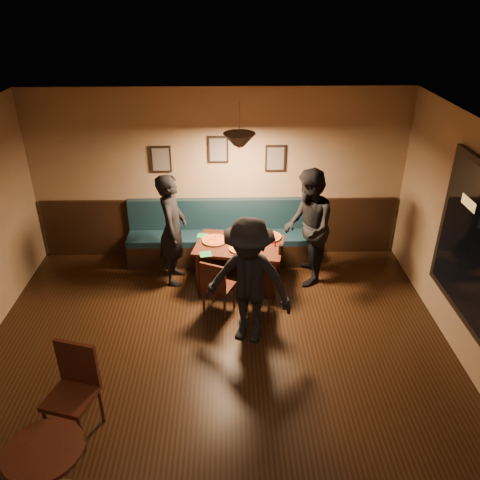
{
  "coord_description": "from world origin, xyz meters",
  "views": [
    {
      "loc": [
        0.16,
        -3.86,
        4.15
      ],
      "look_at": [
        0.31,
        2.14,
        0.95
      ],
      "focal_mm": 36.27,
      "sensor_mm": 36.0,
      "label": 1
    }
  ],
  "objects_px": {
    "dining_table": "(239,264)",
    "cafe_table": "(51,476)",
    "diner_right": "(308,228)",
    "booth_bench": "(220,234)",
    "cafe_chair_far": "(70,396)",
    "diner_left": "(173,230)",
    "chair_near_left": "(219,285)",
    "soda_glass": "(281,250)",
    "diner_front": "(249,282)",
    "tabasco_bottle": "(275,243)",
    "chair_near_right": "(257,288)"
  },
  "relations": [
    {
      "from": "dining_table",
      "to": "cafe_table",
      "type": "relative_size",
      "value": 1.83
    },
    {
      "from": "diner_right",
      "to": "cafe_table",
      "type": "xyz_separation_m",
      "value": [
        -2.75,
        -3.66,
        -0.55
      ]
    },
    {
      "from": "booth_bench",
      "to": "dining_table",
      "type": "xyz_separation_m",
      "value": [
        0.31,
        -0.71,
        -0.15
      ]
    },
    {
      "from": "cafe_chair_far",
      "to": "diner_left",
      "type": "bearing_deg",
      "value": -88.02
    },
    {
      "from": "booth_bench",
      "to": "cafe_chair_far",
      "type": "relative_size",
      "value": 2.95
    },
    {
      "from": "dining_table",
      "to": "cafe_table",
      "type": "height_order",
      "value": "cafe_table"
    },
    {
      "from": "cafe_table",
      "to": "cafe_chair_far",
      "type": "xyz_separation_m",
      "value": [
        -0.03,
        0.78,
        0.16
      ]
    },
    {
      "from": "diner_left",
      "to": "cafe_table",
      "type": "xyz_separation_m",
      "value": [
        -0.73,
        -3.7,
        -0.52
      ]
    },
    {
      "from": "chair_near_left",
      "to": "soda_glass",
      "type": "height_order",
      "value": "chair_near_left"
    },
    {
      "from": "booth_bench",
      "to": "cafe_chair_far",
      "type": "height_order",
      "value": "cafe_chair_far"
    },
    {
      "from": "chair_near_left",
      "to": "diner_right",
      "type": "xyz_separation_m",
      "value": [
        1.33,
        0.8,
        0.48
      ]
    },
    {
      "from": "diner_front",
      "to": "soda_glass",
      "type": "bearing_deg",
      "value": 84.15
    },
    {
      "from": "tabasco_bottle",
      "to": "chair_near_right",
      "type": "bearing_deg",
      "value": -112.37
    },
    {
      "from": "dining_table",
      "to": "tabasco_bottle",
      "type": "height_order",
      "value": "tabasco_bottle"
    },
    {
      "from": "diner_right",
      "to": "cafe_chair_far",
      "type": "bearing_deg",
      "value": -43.0
    },
    {
      "from": "dining_table",
      "to": "diner_left",
      "type": "bearing_deg",
      "value": -176.79
    },
    {
      "from": "diner_front",
      "to": "cafe_chair_far",
      "type": "distance_m",
      "value": 2.39
    },
    {
      "from": "diner_right",
      "to": "cafe_chair_far",
      "type": "relative_size",
      "value": 1.78
    },
    {
      "from": "chair_near_left",
      "to": "dining_table",
      "type": "bearing_deg",
      "value": 91.55
    },
    {
      "from": "chair_near_left",
      "to": "diner_front",
      "type": "bearing_deg",
      "value": -32.03
    },
    {
      "from": "booth_bench",
      "to": "tabasco_bottle",
      "type": "bearing_deg",
      "value": -43.15
    },
    {
      "from": "chair_near_left",
      "to": "soda_glass",
      "type": "relative_size",
      "value": 5.81
    },
    {
      "from": "dining_table",
      "to": "chair_near_left",
      "type": "xyz_separation_m",
      "value": [
        -0.3,
        -0.71,
        0.08
      ]
    },
    {
      "from": "dining_table",
      "to": "cafe_table",
      "type": "xyz_separation_m",
      "value": [
        -1.73,
        -3.57,
        0.01
      ]
    },
    {
      "from": "cafe_table",
      "to": "diner_right",
      "type": "bearing_deg",
      "value": 53.04
    },
    {
      "from": "dining_table",
      "to": "chair_near_left",
      "type": "height_order",
      "value": "chair_near_left"
    },
    {
      "from": "dining_table",
      "to": "cafe_chair_far",
      "type": "height_order",
      "value": "cafe_chair_far"
    },
    {
      "from": "diner_front",
      "to": "cafe_chair_far",
      "type": "height_order",
      "value": "diner_front"
    },
    {
      "from": "chair_near_right",
      "to": "diner_front",
      "type": "xyz_separation_m",
      "value": [
        -0.15,
        -0.51,
        0.43
      ]
    },
    {
      "from": "diner_front",
      "to": "soda_glass",
      "type": "distance_m",
      "value": 1.12
    },
    {
      "from": "dining_table",
      "to": "tabasco_bottle",
      "type": "xyz_separation_m",
      "value": [
        0.53,
        -0.07,
        0.4
      ]
    },
    {
      "from": "booth_bench",
      "to": "dining_table",
      "type": "bearing_deg",
      "value": -66.42
    },
    {
      "from": "diner_right",
      "to": "cafe_table",
      "type": "distance_m",
      "value": 4.62
    },
    {
      "from": "cafe_table",
      "to": "cafe_chair_far",
      "type": "height_order",
      "value": "cafe_chair_far"
    },
    {
      "from": "chair_near_left",
      "to": "diner_right",
      "type": "distance_m",
      "value": 1.63
    },
    {
      "from": "diner_right",
      "to": "soda_glass",
      "type": "bearing_deg",
      "value": -46.67
    },
    {
      "from": "booth_bench",
      "to": "diner_front",
      "type": "relative_size",
      "value": 1.73
    },
    {
      "from": "diner_front",
      "to": "dining_table",
      "type": "bearing_deg",
      "value": 114.62
    },
    {
      "from": "diner_left",
      "to": "cafe_table",
      "type": "height_order",
      "value": "diner_left"
    },
    {
      "from": "chair_near_left",
      "to": "chair_near_right",
      "type": "height_order",
      "value": "chair_near_right"
    },
    {
      "from": "booth_bench",
      "to": "soda_glass",
      "type": "relative_size",
      "value": 20.44
    },
    {
      "from": "dining_table",
      "to": "soda_glass",
      "type": "bearing_deg",
      "value": -16.87
    },
    {
      "from": "chair_near_left",
      "to": "diner_right",
      "type": "bearing_deg",
      "value": 55.89
    },
    {
      "from": "chair_near_left",
      "to": "booth_bench",
      "type": "bearing_deg",
      "value": 115.07
    },
    {
      "from": "dining_table",
      "to": "chair_near_left",
      "type": "bearing_deg",
      "value": -102.34
    },
    {
      "from": "diner_right",
      "to": "chair_near_left",
      "type": "bearing_deg",
      "value": -58.04
    },
    {
      "from": "cafe_table",
      "to": "chair_near_left",
      "type": "bearing_deg",
      "value": 63.57
    },
    {
      "from": "diner_right",
      "to": "cafe_table",
      "type": "relative_size",
      "value": 2.57
    },
    {
      "from": "chair_near_right",
      "to": "cafe_chair_far",
      "type": "height_order",
      "value": "cafe_chair_far"
    },
    {
      "from": "diner_right",
      "to": "booth_bench",
      "type": "bearing_deg",
      "value": -113.67
    }
  ]
}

